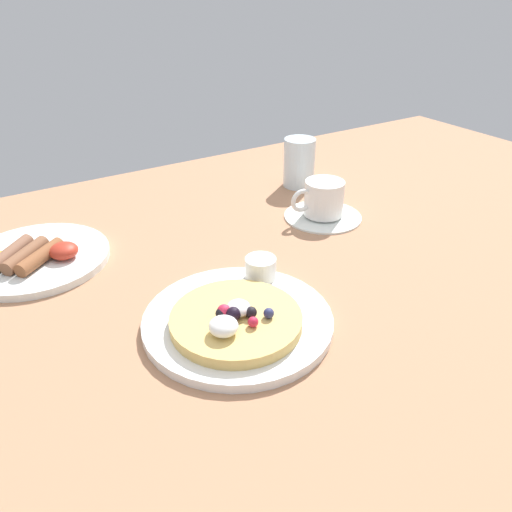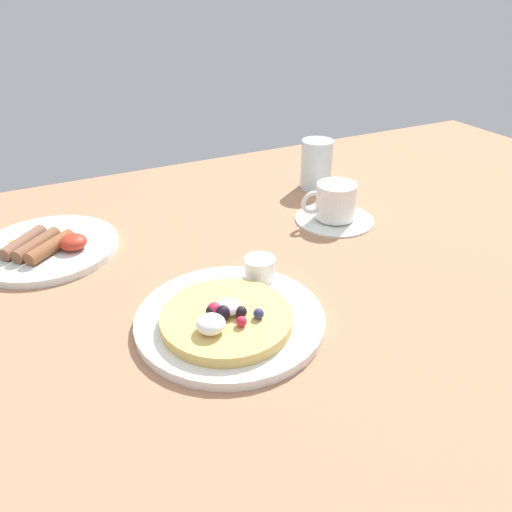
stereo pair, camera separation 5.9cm
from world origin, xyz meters
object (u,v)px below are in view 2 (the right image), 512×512
Objects in this scene: syrup_ramekin at (260,268)px; coffee_saucer at (334,219)px; coffee_cup at (335,200)px; breakfast_plate at (47,248)px; water_glass at (316,164)px; pancake_plate at (230,319)px.

syrup_ramekin reaches higher than coffee_saucer.
coffee_saucer is at bearing -7.38° from coffee_cup.
breakfast_plate is at bearing 137.11° from syrup_ramekin.
coffee_saucer is 1.42× the size of water_glass.
breakfast_plate is (-26.14, 24.28, -2.30)cm from syrup_ramekin.
breakfast_plate is at bearing 166.83° from coffee_saucer.
breakfast_plate is at bearing -175.93° from water_glass.
breakfast_plate is 1.58× the size of coffee_saucer.
water_glass reaches higher than breakfast_plate.
syrup_ramekin is at bearing -149.01° from coffee_cup.
pancake_plate is 49.21cm from water_glass.
water_glass is at bearing 4.07° from breakfast_plate.
pancake_plate is at bearing -146.68° from coffee_saucer.
coffee_saucer is (21.93, 13.03, -2.56)cm from syrup_ramekin.
coffee_cup is (-0.19, 0.02, 3.62)cm from coffee_saucer.
syrup_ramekin is at bearing -134.31° from water_glass.
coffee_cup reaches higher than breakfast_plate.
coffee_cup is at bearing 30.99° from syrup_ramekin.
coffee_saucer is at bearing 33.32° from pancake_plate.
syrup_ramekin reaches higher than breakfast_plate.
coffee_saucer is (48.06, -11.25, -0.26)cm from breakfast_plate.
pancake_plate and breakfast_plate have the same top height.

